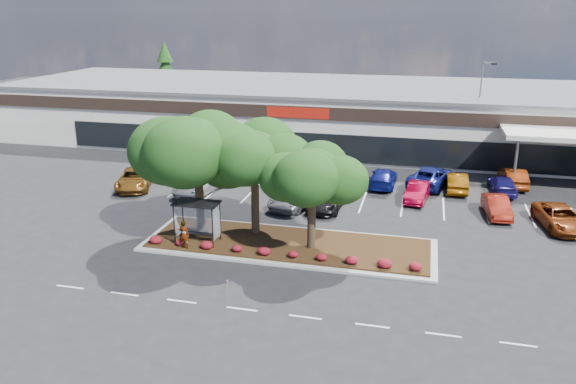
% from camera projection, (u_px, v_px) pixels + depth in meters
% --- Properties ---
extents(ground, '(160.00, 160.00, 0.00)m').
position_uv_depth(ground, '(306.00, 278.00, 30.76)').
color(ground, black).
rests_on(ground, ground).
extents(retail_store, '(80.40, 25.20, 6.25)m').
position_uv_depth(retail_store, '(372.00, 114.00, 61.06)').
color(retail_store, white).
rests_on(retail_store, ground).
extents(landscape_island, '(18.00, 6.00, 0.26)m').
position_uv_depth(landscape_island, '(289.00, 245.00, 34.87)').
color(landscape_island, '#A6A6A1').
rests_on(landscape_island, ground).
extents(lane_markings, '(33.12, 20.06, 0.01)m').
position_uv_depth(lane_markings, '(335.00, 214.00, 40.41)').
color(lane_markings, silver).
rests_on(lane_markings, ground).
extents(shrub_row, '(17.00, 0.80, 0.50)m').
position_uv_depth(shrub_row, '(280.00, 252.00, 32.81)').
color(shrub_row, maroon).
rests_on(shrub_row, landscape_island).
extents(bus_shelter, '(2.75, 1.55, 2.59)m').
position_uv_depth(bus_shelter, '(198.00, 210.00, 34.48)').
color(bus_shelter, black).
rests_on(bus_shelter, landscape_island).
extents(island_tree_west, '(7.20, 7.20, 7.89)m').
position_uv_depth(island_tree_west, '(198.00, 173.00, 35.43)').
color(island_tree_west, '#1C3912').
rests_on(island_tree_west, landscape_island).
extents(island_tree_mid, '(6.60, 6.60, 7.32)m').
position_uv_depth(island_tree_mid, '(255.00, 178.00, 35.37)').
color(island_tree_mid, '#1C3912').
rests_on(island_tree_mid, landscape_island).
extents(island_tree_east, '(5.80, 5.80, 6.50)m').
position_uv_depth(island_tree_east, '(312.00, 196.00, 33.20)').
color(island_tree_east, '#1C3912').
rests_on(island_tree_east, landscape_island).
extents(conifer_north_west, '(4.40, 4.40, 10.00)m').
position_uv_depth(conifer_north_west, '(166.00, 77.00, 78.50)').
color(conifer_north_west, '#1C3912').
rests_on(conifer_north_west, ground).
extents(person_waiting, '(0.69, 0.49, 1.77)m').
position_uv_depth(person_waiting, '(184.00, 234.00, 33.78)').
color(person_waiting, '#594C47').
rests_on(person_waiting, landscape_island).
extents(light_pole, '(1.43, 0.50, 9.53)m').
position_uv_depth(light_pole, '(479.00, 119.00, 52.89)').
color(light_pole, '#A6A6A1').
rests_on(light_pole, ground).
extents(survey_stake, '(0.07, 0.14, 0.99)m').
position_uv_depth(survey_stake, '(227.00, 286.00, 28.53)').
color(survey_stake, '#9C7C51').
rests_on(survey_stake, ground).
extents(car_0, '(4.15, 6.11, 1.55)m').
position_uv_depth(car_0, '(135.00, 179.00, 46.13)').
color(car_0, brown).
rests_on(car_0, ground).
extents(car_1, '(3.30, 5.59, 1.46)m').
position_uv_depth(car_1, '(199.00, 184.00, 44.86)').
color(car_1, '#B2B2B2').
rests_on(car_1, ground).
extents(car_2, '(3.89, 5.77, 1.47)m').
position_uv_depth(car_2, '(296.00, 197.00, 41.81)').
color(car_2, slate).
rests_on(car_2, ground).
extents(car_3, '(4.15, 5.98, 1.52)m').
position_uv_depth(car_3, '(306.00, 179.00, 46.02)').
color(car_3, brown).
rests_on(car_3, ground).
extents(car_4, '(2.62, 5.17, 1.40)m').
position_uv_depth(car_4, '(327.00, 200.00, 41.32)').
color(car_4, black).
rests_on(car_4, ground).
extents(car_5, '(2.07, 4.46, 1.42)m').
position_uv_depth(car_5, '(418.00, 192.00, 43.04)').
color(car_5, maroon).
rests_on(car_5, ground).
extents(car_6, '(1.93, 4.42, 1.41)m').
position_uv_depth(car_6, '(497.00, 206.00, 39.88)').
color(car_6, maroon).
rests_on(car_6, ground).
extents(car_7, '(3.31, 5.64, 1.47)m').
position_uv_depth(car_7, '(561.00, 218.00, 37.63)').
color(car_7, maroon).
rests_on(car_7, ground).
extents(car_9, '(2.10, 4.27, 1.35)m').
position_uv_depth(car_9, '(237.00, 164.00, 50.80)').
color(car_9, '#701703').
rests_on(car_9, ground).
extents(car_10, '(2.58, 4.81, 1.33)m').
position_uv_depth(car_10, '(223.00, 168.00, 49.60)').
color(car_10, navy).
rests_on(car_10, ground).
extents(car_11, '(2.76, 4.95, 1.36)m').
position_uv_depth(car_11, '(306.00, 169.00, 49.34)').
color(car_11, '#A5A8B0').
rests_on(car_11, ground).
extents(car_12, '(2.18, 5.08, 1.46)m').
position_uv_depth(car_12, '(383.00, 178.00, 46.62)').
color(car_12, navy).
rests_on(car_12, ground).
extents(car_13, '(4.20, 6.38, 1.63)m').
position_uv_depth(car_13, '(431.00, 176.00, 46.66)').
color(car_13, navy).
rests_on(car_13, ground).
extents(car_14, '(1.72, 4.63, 1.51)m').
position_uv_depth(car_14, '(456.00, 182.00, 45.38)').
color(car_14, '#693703').
rests_on(car_14, ground).
extents(car_15, '(2.02, 4.73, 1.36)m').
position_uv_depth(car_15, '(503.00, 185.00, 44.84)').
color(car_15, navy).
rests_on(car_15, ground).
extents(car_16, '(1.98, 4.90, 1.58)m').
position_uv_depth(car_16, '(513.00, 177.00, 46.54)').
color(car_16, maroon).
rests_on(car_16, ground).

